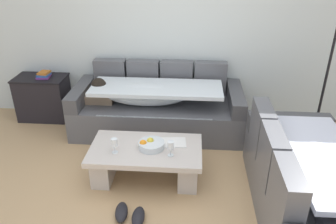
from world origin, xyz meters
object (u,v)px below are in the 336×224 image
Objects in this scene: coffee_table at (146,159)px; wine_glass_near_right at (171,146)px; book_stack_on_cabinet at (44,75)px; pair_of_shoes at (130,215)px; side_cabinet at (43,98)px; couch_along_wall at (155,108)px; floor_lamp at (327,59)px; open_magazine at (173,143)px; couch_near_window at (307,186)px; wine_glass_near_left at (114,143)px; fruit_bowl at (151,144)px.

coffee_table is 7.23× the size of wine_glass_near_right.
wine_glass_near_right is 0.75× the size of book_stack_on_cabinet.
side_cabinet is at bearing 129.43° from pair_of_shoes.
couch_along_wall is 2.23m from floor_lamp.
floor_lamp is (1.77, 0.84, 0.73)m from open_magazine.
couch_near_window is at bearing -44.56° from couch_along_wall.
couch_along_wall is 13.60× the size of wine_glass_near_left.
wine_glass_near_left is at bearing -155.73° from floor_lamp.
wine_glass_near_left is (-1.87, 0.36, 0.16)m from couch_near_window.
couch_near_window is at bearing -28.76° from side_cabinet.
couch_near_window is 1.41m from open_magazine.
book_stack_on_cabinet is 3.73m from floor_lamp.
wine_glass_near_right is at bearing -30.89° from fruit_bowl.
coffee_table is 7.23× the size of wine_glass_near_left.
coffee_table is at bearing 155.69° from wine_glass_near_right.
wine_glass_near_left reaches higher than coffee_table.
side_cabinet is at bearing 174.50° from floor_lamp.
couch_along_wall is 1.66m from book_stack_on_cabinet.
book_stack_on_cabinet reaches higher than fruit_bowl.
wine_glass_near_left is 0.75× the size of book_stack_on_cabinet.
wine_glass_near_left is 0.65m from open_magazine.
couch_along_wall and couch_near_window have the same top height.
pair_of_shoes is at bearing 96.27° from couch_near_window.
fruit_bowl is at bearing 8.44° from coffee_table.
book_stack_on_cabinet is at bearing 142.44° from open_magazine.
couch_near_window is at bearing -10.77° from wine_glass_near_left.
floor_lamp is (2.37, 1.07, 0.62)m from wine_glass_near_left.
couch_near_window is 0.99× the size of floor_lamp.
coffee_table is 4.29× the size of fruit_bowl.
floor_lamp is 5.91× the size of pair_of_shoes.
side_cabinet reaches higher than pair_of_shoes.
coffee_table is at bearing -155.18° from floor_lamp.
wine_glass_near_left is (-0.31, -0.11, 0.26)m from coffee_table.
couch_near_window is at bearing -16.74° from coffee_table.
coffee_table is 1.67× the size of side_cabinet.
wine_glass_near_left is at bearing 113.66° from pair_of_shoes.
side_cabinet is at bearing 61.24° from couch_near_window.
open_magazine is 2.31m from side_cabinet.
floor_lamp is (1.79, 1.08, 0.62)m from wine_glass_near_right.
couch_near_window is 8.74× the size of book_stack_on_cabinet.
open_magazine is (0.31, -0.97, 0.05)m from couch_along_wall.
fruit_bowl is at bearing -160.00° from open_magazine.
couch_along_wall is 8.06× the size of open_magazine.
couch_near_window reaches higher than wine_glass_near_right.
wine_glass_near_right reaches higher than open_magazine.
side_cabinet reaches higher than wine_glass_near_right.
floor_lamp is at bearing 24.82° from coffee_table.
couch_near_window reaches higher than open_magazine.
couch_along_wall reaches higher than side_cabinet.
wine_glass_near_left is (-0.29, -1.20, 0.16)m from couch_along_wall.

